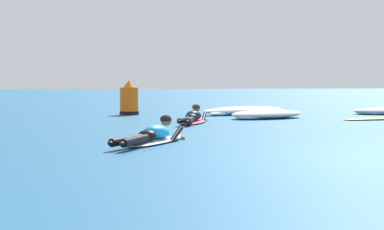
{
  "coord_description": "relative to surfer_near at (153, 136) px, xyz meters",
  "views": [
    {
      "loc": [
        -4.21,
        -7.83,
        1.15
      ],
      "look_at": [
        -2.46,
        5.43,
        0.35
      ],
      "focal_mm": 54.46,
      "sensor_mm": 36.0,
      "label": 1
    }
  ],
  "objects": [
    {
      "name": "surfer_far",
      "position": [
        1.38,
        4.92,
        -0.01
      ],
      "size": [
        1.22,
        2.53,
        0.53
      ],
      "color": "#E54C66",
      "rests_on": "ground"
    },
    {
      "name": "channel_marker_buoy",
      "position": [
        -0.21,
        8.97,
        0.32
      ],
      "size": [
        0.64,
        0.64,
        1.15
      ],
      "color": "#EA5B0F",
      "rests_on": "ground"
    },
    {
      "name": "ground_plane",
      "position": [
        3.54,
        7.35,
        -0.14
      ],
      "size": [
        120.0,
        120.0,
        0.0
      ],
      "primitive_type": "plane",
      "color": "#235B84"
    },
    {
      "name": "surfer_near",
      "position": [
        0.0,
        0.0,
        0.0
      ],
      "size": [
        1.61,
        2.43,
        0.53
      ],
      "color": "silver",
      "rests_on": "ground"
    },
    {
      "name": "whitewater_mid_left",
      "position": [
        3.85,
        6.53,
        -0.02
      ],
      "size": [
        2.69,
        1.99,
        0.27
      ],
      "color": "white",
      "rests_on": "ground"
    },
    {
      "name": "whitewater_front",
      "position": [
        3.61,
        8.58,
        -0.01
      ],
      "size": [
        3.29,
        2.08,
        0.28
      ],
      "color": "white",
      "rests_on": "ground"
    },
    {
      "name": "drifting_surfboard",
      "position": [
        6.69,
        5.49,
        -0.11
      ],
      "size": [
        1.88,
        0.76,
        0.16
      ],
      "color": "yellow",
      "rests_on": "ground"
    }
  ]
}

